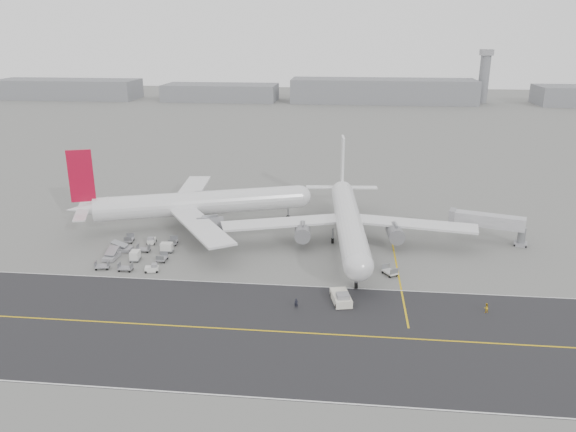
# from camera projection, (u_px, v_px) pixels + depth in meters

# --- Properties ---
(ground) EXTENTS (700.00, 700.00, 0.00)m
(ground) POSITION_uv_depth(u_px,v_px,m) (231.00, 277.00, 100.74)
(ground) COLOR gray
(ground) RESTS_ON ground
(taxiway) EXTENTS (220.00, 59.00, 0.03)m
(taxiway) POSITION_uv_depth(u_px,v_px,m) (240.00, 329.00, 83.26)
(taxiway) COLOR #292A2C
(taxiway) RESTS_ON ground
(horizon_buildings) EXTENTS (520.00, 28.00, 28.00)m
(horizon_buildings) POSITION_uv_depth(u_px,v_px,m) (365.00, 102.00, 342.96)
(horizon_buildings) COLOR slate
(horizon_buildings) RESTS_ON ground
(control_tower) EXTENTS (7.00, 7.00, 31.25)m
(control_tower) POSITION_uv_depth(u_px,v_px,m) (484.00, 75.00, 335.44)
(control_tower) COLOR slate
(control_tower) RESTS_ON ground
(airliner_a) EXTENTS (51.98, 51.02, 18.66)m
(airliner_a) POSITION_uv_depth(u_px,v_px,m) (194.00, 204.00, 125.29)
(airliner_a) COLOR white
(airliner_a) RESTS_ON ground
(airliner_b) EXTENTS (52.30, 53.04, 18.29)m
(airliner_b) POSITION_uv_depth(u_px,v_px,m) (348.00, 220.00, 114.85)
(airliner_b) COLOR white
(airliner_b) RESTS_ON ground
(pushback_tug) EXTENTS (3.86, 7.51, 2.11)m
(pushback_tug) POSITION_uv_depth(u_px,v_px,m) (341.00, 298.00, 91.22)
(pushback_tug) COLOR silver
(pushback_tug) RESTS_ON ground
(jet_bridge) EXTENTS (16.06, 7.43, 6.03)m
(jet_bridge) POSITION_uv_depth(u_px,v_px,m) (488.00, 222.00, 116.82)
(jet_bridge) COLOR gray
(jet_bridge) RESTS_ON ground
(gse_cluster) EXTENTS (18.83, 22.58, 2.01)m
(gse_cluster) POSITION_uv_depth(u_px,v_px,m) (141.00, 256.00, 110.35)
(gse_cluster) COLOR #99989E
(gse_cluster) RESTS_ON ground
(stray_dolly) EXTENTS (3.01, 3.34, 1.75)m
(stray_dolly) POSITION_uv_depth(u_px,v_px,m) (390.00, 275.00, 101.79)
(stray_dolly) COLOR silver
(stray_dolly) RESTS_ON ground
(ground_crew_a) EXTENTS (0.62, 0.41, 1.70)m
(ground_crew_a) POSITION_uv_depth(u_px,v_px,m) (296.00, 303.00, 89.32)
(ground_crew_a) COLOR black
(ground_crew_a) RESTS_ON ground
(ground_crew_b) EXTENTS (0.94, 0.85, 1.57)m
(ground_crew_b) POSITION_uv_depth(u_px,v_px,m) (486.00, 308.00, 88.06)
(ground_crew_b) COLOR gold
(ground_crew_b) RESTS_ON ground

